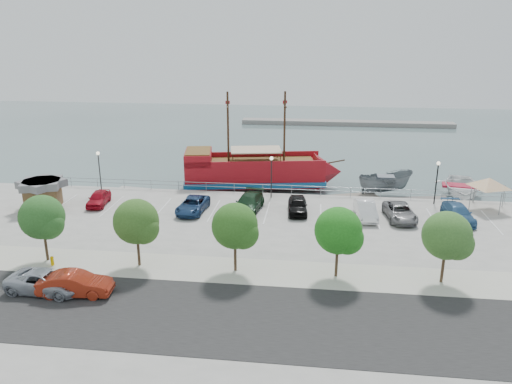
# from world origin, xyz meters

# --- Properties ---
(ground) EXTENTS (160.00, 160.00, 0.00)m
(ground) POSITION_xyz_m (0.00, 0.00, -1.00)
(ground) COLOR #455858
(land_slab) EXTENTS (100.00, 58.00, 1.20)m
(land_slab) POSITION_xyz_m (0.00, -21.00, -0.60)
(land_slab) COLOR gray
(land_slab) RESTS_ON ground
(street) EXTENTS (100.00, 8.00, 0.04)m
(street) POSITION_xyz_m (0.00, -16.00, 0.01)
(street) COLOR black
(street) RESTS_ON land_slab
(sidewalk) EXTENTS (100.00, 4.00, 0.05)m
(sidewalk) POSITION_xyz_m (0.00, -10.00, 0.01)
(sidewalk) COLOR #B4B29C
(sidewalk) RESTS_ON land_slab
(seawall_railing) EXTENTS (50.00, 0.06, 1.00)m
(seawall_railing) POSITION_xyz_m (0.00, 7.80, 0.53)
(seawall_railing) COLOR gray
(seawall_railing) RESTS_ON land_slab
(far_shore) EXTENTS (40.00, 3.00, 0.80)m
(far_shore) POSITION_xyz_m (10.00, 55.00, -0.60)
(far_shore) COLOR gray
(far_shore) RESTS_ON ground
(pirate_ship) EXTENTS (18.36, 7.89, 11.41)m
(pirate_ship) POSITION_xyz_m (-1.21, 12.86, 0.91)
(pirate_ship) COLOR maroon
(pirate_ship) RESTS_ON ground
(patrol_boat) EXTENTS (6.68, 4.34, 2.42)m
(patrol_boat) POSITION_xyz_m (11.94, 11.65, 0.21)
(patrol_boat) COLOR slate
(patrol_boat) RESTS_ON ground
(speedboat) EXTENTS (6.60, 8.35, 1.56)m
(speedboat) POSITION_xyz_m (20.20, 12.65, -0.22)
(speedboat) COLOR white
(speedboat) RESTS_ON ground
(dock_west) EXTENTS (6.55, 2.82, 0.36)m
(dock_west) POSITION_xyz_m (-14.43, 9.20, -0.82)
(dock_west) COLOR #989690
(dock_west) RESTS_ON ground
(dock_mid) EXTENTS (8.02, 4.74, 0.44)m
(dock_mid) POSITION_xyz_m (7.31, 9.20, -0.78)
(dock_mid) COLOR slate
(dock_mid) RESTS_ON ground
(dock_east) EXTENTS (8.09, 3.64, 0.45)m
(dock_east) POSITION_xyz_m (14.53, 9.20, -0.78)
(dock_east) COLOR #66615C
(dock_east) RESTS_ON ground
(shed) EXTENTS (4.26, 4.26, 2.76)m
(shed) POSITION_xyz_m (-21.21, 0.79, 1.47)
(shed) COLOR brown
(shed) RESTS_ON land_slab
(canopy_tent) EXTENTS (5.53, 5.53, 3.49)m
(canopy_tent) POSITION_xyz_m (20.59, 5.72, 3.03)
(canopy_tent) COLOR slate
(canopy_tent) RESTS_ON land_slab
(street_van) EXTENTS (5.30, 2.70, 1.43)m
(street_van) POSITION_xyz_m (-12.61, -14.36, 0.72)
(street_van) COLOR #9AA1AB
(street_van) RESTS_ON street
(street_sedan) EXTENTS (4.78, 2.05, 1.53)m
(street_sedan) POSITION_xyz_m (-10.58, -14.55, 0.77)
(street_sedan) COLOR maroon
(street_sedan) RESTS_ON street
(fire_hydrant) EXTENTS (0.26, 0.26, 0.74)m
(fire_hydrant) POSITION_xyz_m (-14.20, -10.80, 0.40)
(fire_hydrant) COLOR #DEA600
(fire_hydrant) RESTS_ON sidewalk
(lamp_post_left) EXTENTS (0.36, 0.36, 4.28)m
(lamp_post_left) POSITION_xyz_m (-18.00, 6.50, 2.94)
(lamp_post_left) COLOR black
(lamp_post_left) RESTS_ON land_slab
(lamp_post_mid) EXTENTS (0.36, 0.36, 4.28)m
(lamp_post_mid) POSITION_xyz_m (0.00, 6.50, 2.94)
(lamp_post_mid) COLOR black
(lamp_post_mid) RESTS_ON land_slab
(lamp_post_right) EXTENTS (0.36, 0.36, 4.28)m
(lamp_post_right) POSITION_xyz_m (16.00, 6.50, 2.94)
(lamp_post_right) COLOR black
(lamp_post_right) RESTS_ON land_slab
(tree_b) EXTENTS (3.30, 3.20, 5.00)m
(tree_b) POSITION_xyz_m (-14.85, -10.07, 3.30)
(tree_b) COLOR #473321
(tree_b) RESTS_ON sidewalk
(tree_c) EXTENTS (3.30, 3.20, 5.00)m
(tree_c) POSITION_xyz_m (-7.85, -10.07, 3.30)
(tree_c) COLOR #473321
(tree_c) RESTS_ON sidewalk
(tree_d) EXTENTS (3.30, 3.20, 5.00)m
(tree_d) POSITION_xyz_m (-0.85, -10.07, 3.30)
(tree_d) COLOR #473321
(tree_d) RESTS_ON sidewalk
(tree_e) EXTENTS (3.30, 3.20, 5.00)m
(tree_e) POSITION_xyz_m (6.15, -10.07, 3.30)
(tree_e) COLOR #473321
(tree_e) RESTS_ON sidewalk
(tree_f) EXTENTS (3.30, 3.20, 5.00)m
(tree_f) POSITION_xyz_m (13.15, -10.07, 3.30)
(tree_f) COLOR #473321
(tree_f) RESTS_ON sidewalk
(parked_car_a) EXTENTS (2.13, 4.23, 1.38)m
(parked_car_a) POSITION_xyz_m (-16.40, 2.24, 0.69)
(parked_car_a) COLOR maroon
(parked_car_a) RESTS_ON land_slab
(parked_car_c) EXTENTS (2.59, 5.06, 1.37)m
(parked_car_c) POSITION_xyz_m (-6.87, 1.42, 0.68)
(parked_car_c) COLOR navy
(parked_car_c) RESTS_ON land_slab
(parked_car_d) EXTENTS (2.84, 5.60, 1.56)m
(parked_car_d) POSITION_xyz_m (-1.75, 2.30, 0.78)
(parked_car_d) COLOR black
(parked_car_d) RESTS_ON land_slab
(parked_car_e) EXTENTS (2.05, 4.50, 1.50)m
(parked_car_e) POSITION_xyz_m (2.83, 2.39, 0.75)
(parked_car_e) COLOR black
(parked_car_e) RESTS_ON land_slab
(parked_car_f) EXTENTS (1.97, 4.72, 1.52)m
(parked_car_f) POSITION_xyz_m (8.99, 1.79, 0.76)
(parked_car_f) COLOR white
(parked_car_f) RESTS_ON land_slab
(parked_car_g) EXTENTS (2.79, 5.22, 1.40)m
(parked_car_g) POSITION_xyz_m (12.00, 1.77, 0.70)
(parked_car_g) COLOR slate
(parked_car_g) RESTS_ON land_slab
(parked_car_h) EXTENTS (2.43, 5.09, 1.43)m
(parked_car_h) POSITION_xyz_m (17.06, 2.00, 0.72)
(parked_car_h) COLOR #2D5984
(parked_car_h) RESTS_ON land_slab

